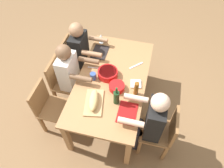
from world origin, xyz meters
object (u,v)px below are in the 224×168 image
(chair_near_right, at_px, (49,106))
(chair_far_right, at_px, (163,131))
(serving_bowl_salad, at_px, (117,87))
(beer_bottle, at_px, (136,89))
(wine_glass, at_px, (101,37))
(napkin_stack, at_px, (136,84))
(cup_near_center, at_px, (93,76))
(diner_far_right, at_px, (151,120))
(diner_near_center, at_px, (71,73))
(cutting_board, at_px, (94,103))
(bread_loaf, at_px, (94,100))
(chair_near_center, at_px, (62,80))
(chair_near_left, at_px, (73,59))
(dining_table, at_px, (112,83))
(serving_bowl_fruit, at_px, (108,73))
(diner_near_left, at_px, (82,51))
(wine_bottle, at_px, (116,97))

(chair_near_right, distance_m, chair_far_right, 1.58)
(serving_bowl_salad, xyz_separation_m, beer_bottle, (0.02, 0.26, 0.06))
(wine_glass, bearing_deg, napkin_stack, 43.89)
(cup_near_center, bearing_deg, diner_far_right, 63.78)
(chair_near_right, xyz_separation_m, cup_near_center, (-0.42, 0.54, 0.31))
(chair_near_right, relative_size, beer_bottle, 3.86)
(diner_near_center, height_order, cutting_board, diner_near_center)
(chair_near_right, xyz_separation_m, cutting_board, (-0.04, 0.67, 0.27))
(cutting_board, height_order, bread_loaf, bread_loaf)
(diner_near_center, bearing_deg, beer_bottle, 79.93)
(diner_near_center, height_order, bread_loaf, diner_near_center)
(serving_bowl_salad, relative_size, napkin_stack, 1.47)
(chair_near_center, relative_size, chair_near_left, 1.00)
(chair_near_center, height_order, bread_loaf, same)
(serving_bowl_salad, bearing_deg, dining_table, -145.74)
(chair_near_right, bearing_deg, serving_bowl_fruit, 126.21)
(serving_bowl_fruit, bearing_deg, bread_loaf, -6.20)
(diner_near_left, height_order, serving_bowl_fruit, diner_near_left)
(serving_bowl_salad, bearing_deg, bread_loaf, -38.10)
(serving_bowl_fruit, bearing_deg, diner_far_right, 52.30)
(chair_near_right, bearing_deg, serving_bowl_salad, 110.28)
(serving_bowl_salad, relative_size, wine_bottle, 0.71)
(chair_near_right, relative_size, napkin_stack, 6.07)
(wine_glass, bearing_deg, chair_near_left, -63.63)
(diner_near_left, bearing_deg, cup_near_center, 33.72)
(napkin_stack, bearing_deg, cutting_board, -47.56)
(chair_near_left, bearing_deg, cutting_board, 36.00)
(bread_loaf, relative_size, cup_near_center, 3.06)
(dining_table, xyz_separation_m, chair_near_left, (-0.48, -0.79, -0.17))
(serving_bowl_fruit, height_order, serving_bowl_salad, serving_bowl_fruit)
(chair_near_right, relative_size, serving_bowl_salad, 4.12)
(chair_near_center, height_order, chair_far_right, same)
(chair_far_right, xyz_separation_m, bread_loaf, (-0.04, -0.92, 0.32))
(serving_bowl_salad, xyz_separation_m, cup_near_center, (-0.09, -0.35, 0.01))
(diner_near_left, relative_size, napkin_stack, 8.57)
(napkin_stack, bearing_deg, dining_table, -92.86)
(diner_far_right, bearing_deg, napkin_stack, -149.45)
(serving_bowl_salad, bearing_deg, wine_glass, -151.85)
(chair_near_right, bearing_deg, bread_loaf, 93.49)
(chair_near_center, height_order, cup_near_center, chair_near_center)
(dining_table, relative_size, napkin_stack, 12.45)
(bread_loaf, relative_size, beer_bottle, 1.45)
(beer_bottle, bearing_deg, diner_far_right, 39.10)
(diner_near_center, relative_size, wine_bottle, 4.14)
(diner_near_center, relative_size, cup_near_center, 11.46)
(chair_near_left, bearing_deg, chair_near_center, 0.00)
(serving_bowl_fruit, distance_m, cup_near_center, 0.21)
(diner_far_right, height_order, chair_near_left, diner_far_right)
(cutting_board, height_order, wine_glass, wine_glass)
(beer_bottle, bearing_deg, wine_glass, -140.75)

